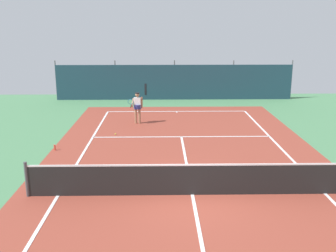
# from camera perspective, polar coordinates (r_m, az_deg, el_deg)

# --- Properties ---
(ground_plane) EXTENTS (36.00, 36.00, 0.00)m
(ground_plane) POSITION_cam_1_polar(r_m,az_deg,el_deg) (12.27, 3.55, -9.92)
(ground_plane) COLOR #4C8456
(court_surface) EXTENTS (11.02, 26.60, 0.01)m
(court_surface) POSITION_cam_1_polar(r_m,az_deg,el_deg) (12.27, 3.55, -9.91)
(court_surface) COLOR brown
(court_surface) RESTS_ON ground
(tennis_net) EXTENTS (10.12, 0.10, 1.10)m
(tennis_net) POSITION_cam_1_polar(r_m,az_deg,el_deg) (12.07, 3.58, -7.72)
(tennis_net) COLOR black
(tennis_net) RESTS_ON ground
(back_fence) EXTENTS (16.30, 0.98, 2.70)m
(back_fence) POSITION_cam_1_polar(r_m,az_deg,el_deg) (27.80, 0.89, 5.40)
(back_fence) COLOR #1E3D4C
(back_fence) RESTS_ON ground
(tennis_player) EXTENTS (0.75, 0.73, 1.64)m
(tennis_player) POSITION_cam_1_polar(r_m,az_deg,el_deg) (20.62, -4.47, 2.97)
(tennis_player) COLOR #9E7051
(tennis_player) RESTS_ON ground
(tennis_ball_near_player) EXTENTS (0.07, 0.07, 0.07)m
(tennis_ball_near_player) POSITION_cam_1_polar(r_m,az_deg,el_deg) (18.80, -7.63, -1.16)
(tennis_ball_near_player) COLOR #CCDB33
(tennis_ball_near_player) RESTS_ON ground
(parked_car) EXTENTS (2.34, 4.36, 1.68)m
(parked_car) POSITION_cam_1_polar(r_m,az_deg,el_deg) (29.43, -4.34, 6.21)
(parked_car) COLOR black
(parked_car) RESTS_ON ground
(water_bottle) EXTENTS (0.08, 0.08, 0.24)m
(water_bottle) POSITION_cam_1_polar(r_m,az_deg,el_deg) (17.00, -16.10, -3.01)
(water_bottle) COLOR #D84C38
(water_bottle) RESTS_ON ground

